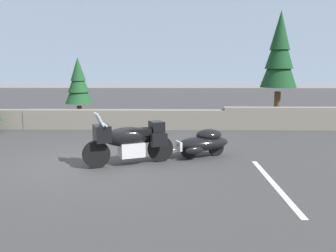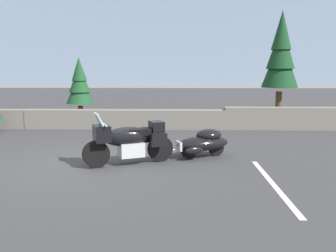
{
  "view_description": "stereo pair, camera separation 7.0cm",
  "coord_description": "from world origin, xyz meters",
  "px_view_note": "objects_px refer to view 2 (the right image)",
  "views": [
    {
      "loc": [
        2.06,
        -8.55,
        2.31
      ],
      "look_at": [
        1.86,
        0.77,
        0.85
      ],
      "focal_mm": 37.55,
      "sensor_mm": 36.0,
      "label": 1
    },
    {
      "loc": [
        2.13,
        -8.55,
        2.31
      ],
      "look_at": [
        1.86,
        0.77,
        0.85
      ],
      "focal_mm": 37.55,
      "sensor_mm": 36.0,
      "label": 2
    }
  ],
  "objects_px": {
    "touring_motorcycle": "(129,140)",
    "pine_tree_tall": "(281,54)",
    "car_shaped_trailer": "(203,142)",
    "pine_tree_secondary": "(80,83)"
  },
  "relations": [
    {
      "from": "touring_motorcycle",
      "to": "pine_tree_tall",
      "type": "height_order",
      "value": "pine_tree_tall"
    },
    {
      "from": "car_shaped_trailer",
      "to": "pine_tree_secondary",
      "type": "bearing_deg",
      "value": 131.2
    },
    {
      "from": "touring_motorcycle",
      "to": "car_shaped_trailer",
      "type": "height_order",
      "value": "touring_motorcycle"
    },
    {
      "from": "touring_motorcycle",
      "to": "pine_tree_secondary",
      "type": "bearing_deg",
      "value": 114.95
    },
    {
      "from": "touring_motorcycle",
      "to": "pine_tree_tall",
      "type": "bearing_deg",
      "value": 51.53
    },
    {
      "from": "pine_tree_tall",
      "to": "pine_tree_secondary",
      "type": "distance_m",
      "value": 8.77
    },
    {
      "from": "touring_motorcycle",
      "to": "car_shaped_trailer",
      "type": "distance_m",
      "value": 2.08
    },
    {
      "from": "pine_tree_tall",
      "to": "car_shaped_trailer",
      "type": "bearing_deg",
      "value": -120.81
    },
    {
      "from": "pine_tree_tall",
      "to": "pine_tree_secondary",
      "type": "xyz_separation_m",
      "value": [
        -8.65,
        -0.76,
        -1.25
      ]
    },
    {
      "from": "car_shaped_trailer",
      "to": "pine_tree_secondary",
      "type": "height_order",
      "value": "pine_tree_secondary"
    }
  ]
}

